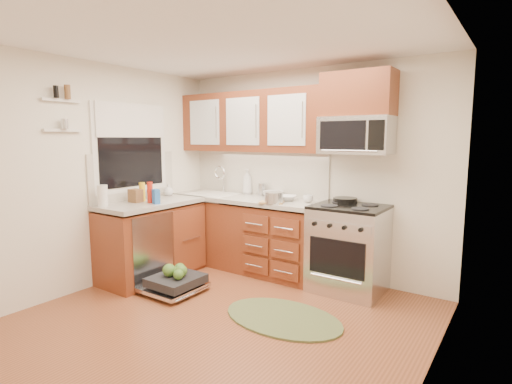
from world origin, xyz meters
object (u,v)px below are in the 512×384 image
Objects in this scene: upper_cabinets at (251,122)px; paper_towel_roll at (103,196)px; skillet at (345,200)px; cutting_board at (272,202)px; cup at (308,199)px; range at (348,248)px; bowl_a at (286,198)px; dishwasher at (174,283)px; rug at (283,318)px; stock_pot at (274,198)px; bowl_b at (273,194)px; microwave at (356,135)px; sink at (213,203)px.

upper_cabinets is 8.60× the size of paper_towel_roll.
skillet is 0.84m from cutting_board.
cutting_board is 2.35× the size of cup.
bowl_a reaches higher than range.
paper_towel_roll is at bearing -156.31° from dishwasher.
dishwasher is at bearing -96.04° from upper_cabinets.
paper_towel_roll is at bearing -142.54° from skillet.
upper_cabinets is 2.00m from paper_towel_roll.
skillet is (-0.13, 0.19, 0.50)m from range.
cutting_board is (0.68, 0.92, 0.83)m from dishwasher.
rug is at bearing -51.62° from cutting_board.
dishwasher is 1.46m from stock_pot.
rug is 5.28× the size of stock_pot.
upper_cabinets is 1.56m from skillet.
skillet is at bearing 10.68° from bowl_a.
cutting_board is 1.14× the size of paper_towel_roll.
cup is at bearing -10.87° from bowl_b.
rug is 4.66× the size of bowl_a.
skillet reaches higher than dishwasher.
upper_cabinets is 2.70× the size of microwave.
upper_cabinets reaches higher than bowl_a.
bowl_b is (-0.22, 0.38, 0.03)m from cutting_board.
sink is 1.41m from cup.
range is 1.96m from sink.
bowl_a is (0.03, 0.27, 0.02)m from cutting_board.
cutting_board is (-0.86, -0.21, 0.46)m from range.
cutting_board is at bearing 53.65° from dishwasher.
bowl_a is 0.27m from bowl_b.
skillet is at bearing 124.27° from range.
upper_cabinets is at bearing 178.98° from microwave.
skillet is at bearing 37.46° from paper_towel_roll.
dishwasher is at bearing -120.92° from bowl_a.
bowl_a is at bearing 3.55° from sink.
bowl_b reaches higher than rug.
sink is 1.09m from cutting_board.
dishwasher is 3.18× the size of stock_pot.
rug is (1.71, -1.01, -0.79)m from sink.
bowl_b reaches higher than sink.
range is (1.41, -0.15, -1.40)m from upper_cabinets.
sink is 2.82× the size of stock_pot.
skillet reaches higher than bowl_a.
cup is at bearing 42.10° from stock_pot.
dishwasher is (-1.54, -1.13, -0.38)m from range.
paper_towel_roll is at bearing -126.31° from bowl_b.
range is at bearing -8.95° from bowl_b.
rug is (1.18, -1.16, -1.86)m from upper_cabinets.
range is 3.49× the size of cutting_board.
dishwasher is 2.59× the size of skillet.
skillet is at bearing 85.50° from rug.
stock_pot is 0.83× the size of bowl_b.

